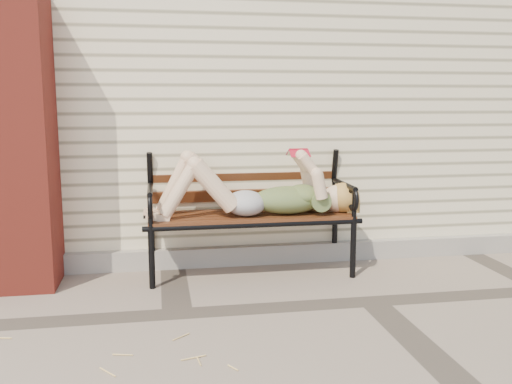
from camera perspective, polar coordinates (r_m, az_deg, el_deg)
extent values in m
plane|color=gray|center=(3.82, 11.56, -10.67)|extent=(80.00, 80.00, 0.00)
cube|color=#F8E9C2|center=(6.48, 2.15, 11.11)|extent=(8.00, 4.00, 3.00)
cube|color=gray|center=(4.67, 7.25, -5.89)|extent=(8.00, 0.10, 0.15)
cube|color=maroon|center=(4.21, -23.04, 4.56)|extent=(0.50, 0.50, 2.00)
cylinder|color=black|center=(3.99, -10.40, -6.46)|extent=(0.04, 0.04, 0.44)
cylinder|color=black|center=(4.42, -10.36, -4.93)|extent=(0.04, 0.04, 0.44)
cylinder|color=black|center=(4.23, 9.69, -5.55)|extent=(0.04, 0.04, 0.44)
cylinder|color=black|center=(4.63, 7.88, -4.20)|extent=(0.04, 0.04, 0.44)
cube|color=#5F2C18|center=(4.21, -0.57, -2.42)|extent=(1.48, 0.48, 0.03)
cylinder|color=black|center=(4.00, -0.05, -3.32)|extent=(1.56, 0.04, 0.04)
cylinder|color=black|center=(4.42, -1.03, -2.09)|extent=(1.56, 0.04, 0.04)
torus|color=black|center=(4.46, -1.26, 4.58)|extent=(0.27, 0.04, 0.27)
ellipsoid|color=#093A44|center=(4.21, 3.17, -0.80)|extent=(0.53, 0.30, 0.21)
ellipsoid|color=#093A44|center=(4.23, 4.72, -0.29)|extent=(0.25, 0.29, 0.16)
ellipsoid|color=#ABAAAF|center=(4.15, -1.04, -1.13)|extent=(0.29, 0.33, 0.19)
sphere|color=#DDAE95|center=(4.31, 8.11, -0.64)|extent=(0.21, 0.21, 0.21)
ellipsoid|color=tan|center=(4.32, 8.73, -0.56)|extent=(0.24, 0.25, 0.22)
cube|color=#A91329|center=(4.18, 4.27, 4.25)|extent=(0.14, 0.02, 0.02)
cube|color=white|center=(4.14, 4.40, 3.84)|extent=(0.14, 0.09, 0.05)
cube|color=white|center=(4.22, 4.12, 3.94)|extent=(0.14, 0.09, 0.05)
cube|color=#A91329|center=(4.14, 4.41, 3.89)|extent=(0.15, 0.09, 0.05)
cube|color=#A91329|center=(4.22, 4.12, 4.00)|extent=(0.15, 0.09, 0.05)
cylinder|color=#E6C170|center=(3.46, 3.92, -12.54)|extent=(0.13, 0.09, 0.01)
cylinder|color=#E6C170|center=(3.22, -5.21, -14.29)|extent=(0.07, 0.08, 0.01)
cylinder|color=#E6C170|center=(3.08, 0.15, -15.42)|extent=(0.08, 0.05, 0.01)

